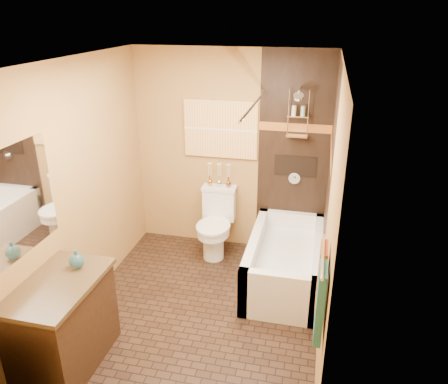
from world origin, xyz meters
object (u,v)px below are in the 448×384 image
(sunset_painting, at_px, (221,129))
(toilet, at_px, (216,223))
(bathtub, at_px, (285,265))
(vanity, at_px, (63,324))

(sunset_painting, relative_size, toilet, 1.08)
(bathtub, bearing_deg, vanity, -135.92)
(vanity, bearing_deg, toilet, 69.80)
(bathtub, height_order, vanity, vanity)
(bathtub, distance_m, vanity, 2.41)
(bathtub, bearing_deg, toilet, 153.77)
(sunset_painting, distance_m, vanity, 2.77)
(bathtub, xyz_separation_m, vanity, (-1.72, -1.67, 0.20))
(sunset_painting, height_order, vanity, sunset_painting)
(bathtub, relative_size, toilet, 1.79)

